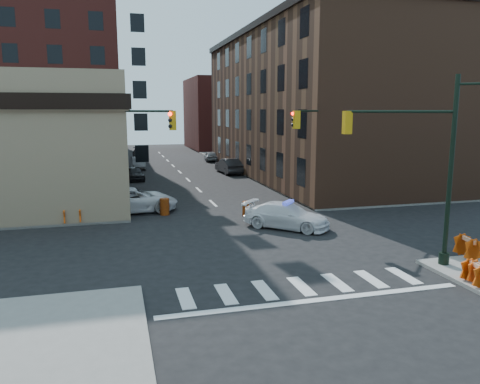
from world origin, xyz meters
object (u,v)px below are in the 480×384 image
pickup (132,200)px  pedestrian_b (95,196)px  pedestrian_a (108,207)px  police_car (287,216)px  parked_car_wnear (135,173)px  barrel_bank (165,207)px  barricade_nw_a (72,216)px  barricade_se_a (467,247)px  parked_car_wfar (139,163)px  barrel_road (247,209)px  parked_car_enear (229,166)px

pickup → pedestrian_b: bearing=73.4°
pedestrian_a → police_car: bearing=-26.2°
police_car → parked_car_wnear: size_ratio=1.30×
barrel_bank → barricade_nw_a: barrel_bank is taller
pedestrian_a → pedestrian_b: bearing=103.6°
pickup → barricade_se_a: 20.12m
police_car → parked_car_wfar: bearing=54.7°
parked_car_wnear → barrel_road: (6.20, -17.69, -0.18)m
parked_car_wnear → barrel_bank: (1.18, -15.94, -0.12)m
parked_car_wfar → pedestrian_a: pedestrian_a is taller
parked_car_wfar → parked_car_enear: 11.20m
police_car → barrel_bank: police_car is taller
pedestrian_a → barrel_road: 8.54m
parked_car_wfar → barrel_bank: size_ratio=3.80×
barrel_bank → police_car: bearing=-39.4°
parked_car_wfar → barrel_bank: parked_car_wfar is taller
barrel_road → barrel_bank: (-5.02, 1.75, 0.06)m
barricade_nw_a → pedestrian_a: bearing=6.1°
parked_car_wfar → pedestrian_b: size_ratio=2.09×
parked_car_wfar → barricade_nw_a: (-5.15, -26.31, -0.09)m
barrel_road → barrel_bank: bearing=160.8°
parked_car_wfar → parked_car_wnear: bearing=-94.3°
parked_car_wnear → barricade_nw_a: bearing=-108.5°
barricade_se_a → barricade_nw_a: barricade_se_a is taller
police_car → parked_car_wfar: (-6.81, 30.14, -0.05)m
parked_car_wfar → barrel_bank: 24.88m
pickup → parked_car_wnear: bearing=-10.9°
parked_car_wfar → barrel_bank: bearing=-88.3°
barricade_se_a → barricade_nw_a: size_ratio=1.03×
pickup → parked_car_wnear: pickup is taller
parked_car_enear → barrel_bank: (-8.70, -18.34, -0.26)m
parked_car_enear → barricade_nw_a: 24.37m
police_car → barrel_road: police_car is taller
police_car → barricade_nw_a: police_car is taller
pickup → pedestrian_a: bearing=141.4°
barrel_bank → barrel_road: bearing=-19.2°
police_car → parked_car_wnear: bearing=61.7°
parked_car_enear → pedestrian_b: (-13.05, -16.66, 0.33)m
police_car → pedestrian_a: pedestrian_a is taller
pedestrian_a → barrel_bank: size_ratio=1.46×
police_car → pedestrian_b: size_ratio=2.54×
pedestrian_a → barricade_nw_a: 2.11m
police_car → barrel_bank: size_ratio=4.62×
pedestrian_b → barricade_nw_a: size_ratio=1.69×
barrel_road → barricade_nw_a: 10.56m
pedestrian_a → pedestrian_b: 2.95m
barricade_se_a → pedestrian_a: bearing=62.8°
police_car → barrel_bank: 8.31m
police_car → barrel_road: (-1.40, 3.52, -0.25)m
parked_car_wnear → barrel_road: size_ratio=4.02×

